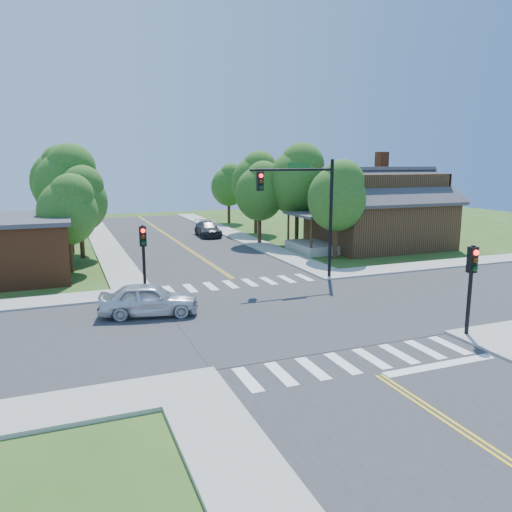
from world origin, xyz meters
name	(u,v)px	position (x,y,z in m)	size (l,w,h in m)	color
ground	(285,314)	(0.00, 0.00, 0.00)	(100.00, 100.00, 0.00)	#2B4F18
road_ns	(285,313)	(0.00, 0.00, 0.02)	(10.00, 90.00, 0.04)	#2D2D30
road_ew	(285,313)	(0.00, 0.00, 0.03)	(90.00, 10.00, 0.04)	#2D2D30
intersection_patch	(285,314)	(0.00, 0.00, 0.00)	(10.20, 10.20, 0.06)	#2D2D30
sidewalk_ne	(373,243)	(15.82, 15.82, 0.07)	(40.00, 40.00, 0.14)	#9E9B93
crosswalk_north	(240,283)	(0.00, 6.20, 0.05)	(8.85, 2.00, 0.01)	white
crosswalk_south	(357,361)	(0.00, -6.20, 0.05)	(8.85, 2.00, 0.01)	white
centerline	(285,313)	(0.00, 0.00, 0.05)	(0.30, 90.00, 0.01)	yellow
stop_bar	(440,366)	(2.50, -7.60, 0.00)	(4.60, 0.45, 0.09)	white
signal_mast_ne	(306,200)	(3.91, 5.59, 4.85)	(5.30, 0.42, 7.20)	black
signal_pole_se	(472,274)	(5.60, -5.62, 2.66)	(0.34, 0.42, 3.80)	black
signal_pole_nw	(143,247)	(-5.60, 5.58, 2.66)	(0.34, 0.42, 3.80)	black
house_ne	(378,207)	(15.11, 14.23, 3.33)	(13.05, 8.80, 7.11)	black
tree_e_a	(338,194)	(9.22, 10.87, 4.74)	(4.26, 4.05, 7.24)	#382314
tree_e_b	(299,178)	(9.46, 17.79, 5.67)	(5.09, 4.84, 8.65)	#382314
tree_e_c	(257,179)	(8.76, 25.64, 5.33)	(4.78, 4.55, 8.13)	#382314
tree_e_d	(229,184)	(8.90, 34.55, 4.52)	(4.06, 3.85, 6.90)	#382314
tree_w_a	(69,208)	(-9.00, 13.25, 4.16)	(3.74, 3.55, 6.35)	#382314
tree_w_b	(69,182)	(-8.75, 20.20, 5.53)	(4.96, 4.71, 8.43)	#382314
tree_w_c	(60,178)	(-9.28, 28.21, 5.62)	(5.05, 4.79, 8.58)	#382314
tree_w_d	(62,190)	(-9.16, 37.05, 4.03)	(3.62, 3.44, 6.16)	#382314
tree_house	(261,190)	(6.55, 19.17, 4.67)	(4.20, 3.99, 7.13)	#382314
tree_bldg	(80,198)	(-8.08, 17.98, 4.47)	(4.01, 3.81, 6.83)	#382314
car_silver	(149,300)	(-6.00, 1.99, 0.77)	(4.79, 2.73, 1.54)	silver
car_dgrey	(208,229)	(3.50, 25.07, 0.70)	(2.28, 4.92, 1.39)	#2E3033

